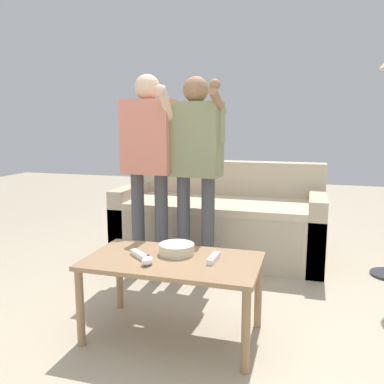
{
  "coord_description": "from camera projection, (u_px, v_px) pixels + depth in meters",
  "views": [
    {
      "loc": [
        0.59,
        -2.26,
        1.21
      ],
      "look_at": [
        -0.15,
        0.27,
        0.75
      ],
      "focal_mm": 38.07,
      "sensor_mm": 36.0,
      "label": 1
    }
  ],
  "objects": [
    {
      "name": "game_remote_wand_near",
      "position": [
        139.0,
        255.0,
        2.28
      ],
      "size": [
        0.14,
        0.13,
        0.03
      ],
      "color": "white",
      "rests_on": "coffee_table"
    },
    {
      "name": "player_left",
      "position": [
        148.0,
        152.0,
        3.11
      ],
      "size": [
        0.46,
        0.37,
        1.56
      ],
      "color": "#47474C",
      "rests_on": "ground"
    },
    {
      "name": "couch",
      "position": [
        220.0,
        221.0,
        3.73
      ],
      "size": [
        1.82,
        0.83,
        0.84
      ],
      "color": "#B7A88E",
      "rests_on": "ground"
    },
    {
      "name": "snack_bowl",
      "position": [
        177.0,
        249.0,
        2.34
      ],
      "size": [
        0.2,
        0.2,
        0.06
      ],
      "primitive_type": "cylinder",
      "color": "beige",
      "rests_on": "coffee_table"
    },
    {
      "name": "ground_plane",
      "position": [
        203.0,
        321.0,
        2.5
      ],
      "size": [
        12.0,
        12.0,
        0.0
      ],
      "primitive_type": "plane",
      "color": "tan"
    },
    {
      "name": "game_remote_nunchuk",
      "position": [
        147.0,
        260.0,
        2.16
      ],
      "size": [
        0.06,
        0.09,
        0.05
      ],
      "color": "white",
      "rests_on": "coffee_table"
    },
    {
      "name": "game_remote_wand_far",
      "position": [
        214.0,
        258.0,
        2.22
      ],
      "size": [
        0.04,
        0.16,
        0.03
      ],
      "color": "white",
      "rests_on": "coffee_table"
    },
    {
      "name": "coffee_table",
      "position": [
        173.0,
        269.0,
        2.27
      ],
      "size": [
        0.97,
        0.54,
        0.46
      ],
      "color": "#997551",
      "rests_on": "ground"
    },
    {
      "name": "player_center",
      "position": [
        196.0,
        155.0,
        3.04
      ],
      "size": [
        0.45,
        0.33,
        1.54
      ],
      "color": "#47474C",
      "rests_on": "ground"
    }
  ]
}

